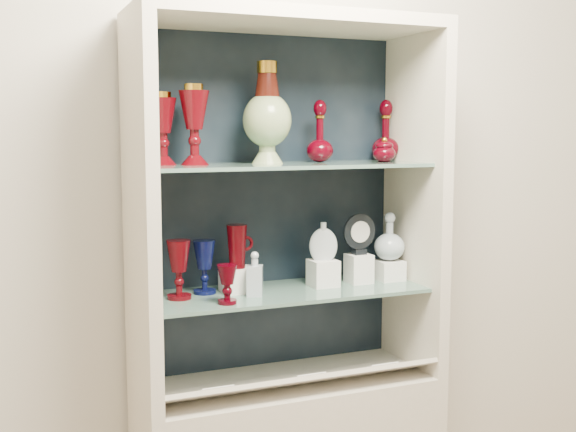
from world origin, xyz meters
name	(u,v)px	position (x,y,z in m)	size (l,w,h in m)	color
wall_back	(264,181)	(0.00, 1.75, 1.40)	(3.50, 0.02, 2.80)	beige
cabinet_back_panel	(267,203)	(0.00, 1.72, 1.32)	(0.98, 0.02, 1.15)	black
cabinet_side_left	(140,215)	(-0.48, 1.53, 1.32)	(0.04, 0.40, 1.15)	beige
cabinet_side_right	(415,203)	(0.48, 1.53, 1.32)	(0.04, 0.40, 1.15)	beige
cabinet_top_cap	(288,21)	(0.00, 1.53, 1.92)	(1.00, 0.40, 0.04)	beige
shelf_lower	(286,292)	(0.00, 1.55, 1.04)	(0.92, 0.34, 0.01)	slate
shelf_upper	(286,165)	(0.00, 1.55, 1.46)	(0.92, 0.34, 0.01)	slate
label_ledge	(301,381)	(0.00, 1.42, 0.78)	(0.92, 0.18, 0.01)	beige
label_card_0	(216,388)	(-0.28, 1.42, 0.80)	(0.10, 0.07, 0.00)	white
label_card_1	(308,375)	(0.02, 1.42, 0.80)	(0.10, 0.07, 0.00)	white
label_card_2	(381,365)	(0.29, 1.42, 0.80)	(0.10, 0.07, 0.00)	white
pedestal_lamp_left	(194,125)	(-0.30, 1.57, 1.59)	(0.10, 0.10, 0.25)	#4D050A
pedestal_lamp_right	(163,129)	(-0.39, 1.60, 1.58)	(0.09, 0.09, 0.22)	#4D050A
enamel_urn	(267,113)	(-0.06, 1.57, 1.63)	(0.16, 0.16, 0.33)	#10411F
ruby_decanter_a	(320,127)	(0.14, 1.60, 1.59)	(0.09, 0.09, 0.23)	#430009
ruby_decanter_b	(386,128)	(0.43, 1.65, 1.58)	(0.10, 0.10, 0.23)	#430009
lidded_bowl	(384,149)	(0.34, 1.51, 1.51)	(0.08, 0.08, 0.09)	#430009
cobalt_goblet	(204,267)	(-0.26, 1.60, 1.14)	(0.07, 0.07, 0.17)	#090E41
ruby_goblet_tall	(179,270)	(-0.36, 1.56, 1.14)	(0.08, 0.08, 0.19)	#4D050A
ruby_goblet_small	(227,284)	(-0.24, 1.44, 1.11)	(0.06, 0.06, 0.12)	#430009
riser_ruby_pitcher	(237,280)	(-0.16, 1.58, 1.09)	(0.10, 0.10, 0.08)	silver
ruby_pitcher	(237,246)	(-0.16, 1.58, 1.20)	(0.11, 0.07, 0.14)	#4D050A
clear_square_bottle	(255,274)	(-0.12, 1.51, 1.12)	(0.05, 0.05, 0.14)	#9FAFB9
riser_flat_flask	(323,273)	(0.14, 1.56, 1.09)	(0.09, 0.09, 0.09)	silver
flat_flask	(323,241)	(0.14, 1.56, 1.21)	(0.10, 0.04, 0.13)	silver
riser_clear_round_decanter	(389,270)	(0.40, 1.56, 1.08)	(0.09, 0.09, 0.07)	silver
clear_round_decanter	(389,238)	(0.40, 1.56, 1.20)	(0.11, 0.11, 0.16)	#9FAFB9
riser_cameo_medallion	(359,268)	(0.28, 1.56, 1.10)	(0.08, 0.08, 0.10)	silver
cameo_medallion	(359,233)	(0.28, 1.56, 1.22)	(0.12, 0.04, 0.15)	black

